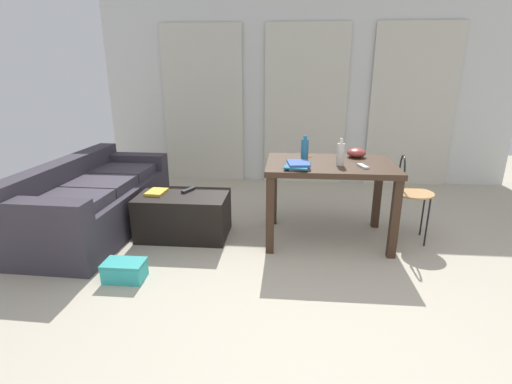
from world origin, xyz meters
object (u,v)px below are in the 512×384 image
tv_remote_on_table (363,166)px  shoebox (125,271)px  bottle_near (305,150)px  book_stack (298,165)px  couch (94,201)px  bottle_far (341,154)px  coffee_table (184,215)px  wire_chair (408,187)px  craft_table (330,175)px  scissors (308,157)px  tv_remote_primary (188,190)px  bowl (356,153)px  magazine (157,192)px

tv_remote_on_table → shoebox: 2.15m
bottle_near → book_stack: (-0.06, -0.26, -0.08)m
couch → bottle_far: bearing=-3.1°
book_stack → tv_remote_on_table: bearing=6.8°
couch → bottle_near: 2.18m
bottle_near → tv_remote_on_table: bottle_near is taller
couch → coffee_table: 0.96m
wire_chair → book_stack: 1.10m
craft_table → scissors: scissors is taller
tv_remote_on_table → scissors: 0.58m
tv_remote_primary → bottle_far: bearing=18.7°
bowl → magazine: size_ratio=0.80×
bottle_near → tv_remote_primary: size_ratio=1.40×
bowl → shoebox: size_ratio=0.57×
coffee_table → shoebox: size_ratio=2.73×
coffee_table → bowl: (1.66, 0.30, 0.59)m
book_stack → scissors: bearing=76.4°
scissors → book_stack: bearing=-103.6°
craft_table → scissors: size_ratio=10.56×
wire_chair → bottle_far: (-0.66, -0.16, 0.33)m
coffee_table → tv_remote_on_table: 1.75m
couch → scissors: size_ratio=17.78×
craft_table → bottle_far: size_ratio=4.84×
magazine → shoebox: size_ratio=0.71×
bottle_near → magazine: bottle_near is taller
couch → magazine: 0.71m
bottle_far → book_stack: (-0.37, -0.13, -0.08)m
bottle_far → tv_remote_primary: size_ratio=1.42×
bottle_far → scissors: bearing=132.5°
couch → scissors: bearing=4.4°
bottle_far → tv_remote_primary: bearing=174.0°
bowl → book_stack: 0.74m
bowl → bottle_far: bearing=-119.7°
tv_remote_primary → wire_chair: bearing=24.8°
craft_table → tv_remote_primary: size_ratio=6.88×
bottle_near → book_stack: 0.28m
scissors → tv_remote_primary: 1.22m
coffee_table → wire_chair: 2.15m
book_stack → bottle_far: bearing=18.9°
couch → shoebox: (0.71, -0.95, -0.22)m
bottle_near → shoebox: size_ratio=0.75×
craft_table → shoebox: size_ratio=3.70×
couch → bottle_far: size_ratio=8.15×
bottle_near → magazine: 1.48m
couch → bottle_near: (2.10, -0.00, 0.57)m
coffee_table → book_stack: 1.24m
tv_remote_on_table → wire_chair: bearing=9.2°
tv_remote_on_table → scissors: (-0.46, 0.35, -0.01)m
coffee_table → book_stack: book_stack is taller
couch → book_stack: size_ratio=6.58×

